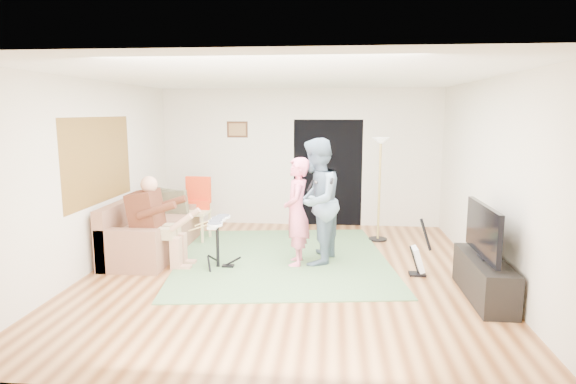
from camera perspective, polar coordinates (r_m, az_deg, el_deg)
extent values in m
plane|color=brown|center=(6.89, -0.33, -9.54)|extent=(6.00, 6.00, 0.00)
plane|color=white|center=(6.53, -0.36, 13.47)|extent=(6.00, 6.00, 0.00)
plane|color=olive|center=(7.52, -21.51, 3.52)|extent=(0.00, 2.05, 2.05)
plane|color=black|center=(9.55, 4.73, 2.25)|extent=(2.10, 0.00, 2.10)
cube|color=#3F2314|center=(9.67, -6.03, 7.38)|extent=(0.42, 0.03, 0.32)
cube|color=#507647|center=(7.51, -0.69, -7.86)|extent=(3.60, 3.89, 0.02)
cube|color=#895C44|center=(8.07, -15.57, -5.42)|extent=(0.89, 1.78, 0.44)
cube|color=#895C44|center=(8.16, -18.12, -3.75)|extent=(0.17, 2.20, 0.89)
cube|color=#895C44|center=(8.96, -13.35, -3.24)|extent=(0.89, 0.21, 0.63)
cube|color=#895C44|center=(7.16, -18.44, -6.67)|extent=(0.89, 0.21, 0.63)
cube|color=#572918|center=(7.30, -16.48, -2.32)|extent=(0.37, 0.49, 0.62)
sphere|color=tan|center=(7.20, -16.15, 0.86)|extent=(0.24, 0.24, 0.24)
cylinder|color=black|center=(7.08, -8.34, -6.16)|extent=(0.05, 0.05, 0.65)
cube|color=white|center=(7.01, -8.41, -3.66)|extent=(0.13, 0.65, 0.04)
imported|color=pink|center=(7.04, 1.05, -2.37)|extent=(0.40, 0.60, 1.60)
imported|color=slate|center=(7.12, 3.31, -1.14)|extent=(0.89, 1.04, 1.87)
cube|color=black|center=(7.03, 15.06, -9.37)|extent=(0.22, 0.18, 0.03)
cube|color=white|center=(6.96, 15.14, -7.69)|extent=(0.17, 0.26, 0.35)
cylinder|color=black|center=(6.88, 16.01, -4.88)|extent=(0.18, 0.04, 0.45)
cylinder|color=black|center=(8.72, 10.59, -5.51)|extent=(0.32, 0.32, 0.03)
cylinder|color=#AB8E49|center=(8.54, 10.76, 0.08)|extent=(0.04, 0.04, 1.71)
cone|color=white|center=(8.44, 10.95, 5.96)|extent=(0.29, 0.29, 0.11)
cube|color=#D0BE87|center=(8.61, -10.98, -2.38)|extent=(0.50, 0.50, 0.04)
cube|color=red|center=(8.74, -10.67, 0.28)|extent=(0.45, 0.12, 0.47)
cube|color=black|center=(6.39, 22.22, -9.44)|extent=(0.40, 1.40, 0.50)
cube|color=black|center=(6.22, 22.12, -4.21)|extent=(0.06, 1.19, 0.61)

